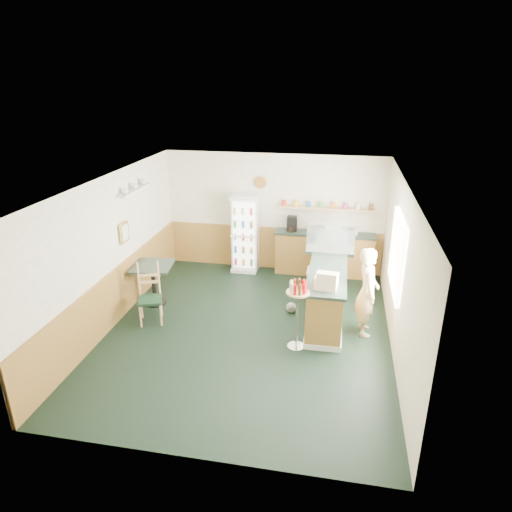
% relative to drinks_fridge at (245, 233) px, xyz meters
% --- Properties ---
extents(ground, '(6.00, 6.00, 0.00)m').
position_rel_drinks_fridge_xyz_m(ground, '(0.62, -2.74, -0.90)').
color(ground, black).
rests_on(ground, ground).
extents(room_envelope, '(5.04, 6.02, 2.72)m').
position_rel_drinks_fridge_xyz_m(room_envelope, '(0.39, -2.01, 0.63)').
color(room_envelope, white).
rests_on(room_envelope, ground).
extents(service_counter, '(0.68, 3.01, 1.01)m').
position_rel_drinks_fridge_xyz_m(service_counter, '(1.97, -1.66, -0.44)').
color(service_counter, olive).
rests_on(service_counter, ground).
extents(back_counter, '(2.24, 0.42, 1.69)m').
position_rel_drinks_fridge_xyz_m(back_counter, '(1.80, 0.06, -0.35)').
color(back_counter, olive).
rests_on(back_counter, ground).
extents(drinks_fridge, '(0.59, 0.52, 1.80)m').
position_rel_drinks_fridge_xyz_m(drinks_fridge, '(0.00, 0.00, 0.00)').
color(drinks_fridge, white).
rests_on(drinks_fridge, ground).
extents(display_case, '(0.94, 0.49, 0.54)m').
position_rel_drinks_fridge_xyz_m(display_case, '(1.97, -1.11, 0.38)').
color(display_case, silver).
rests_on(display_case, service_counter).
extents(cash_register, '(0.40, 0.42, 0.21)m').
position_rel_drinks_fridge_xyz_m(cash_register, '(1.97, -2.77, 0.22)').
color(cash_register, beige).
rests_on(cash_register, service_counter).
extents(shopkeeper, '(0.45, 0.58, 1.61)m').
position_rel_drinks_fridge_xyz_m(shopkeeper, '(2.67, -2.39, -0.09)').
color(shopkeeper, tan).
rests_on(shopkeeper, ground).
extents(condiment_stand, '(0.39, 0.39, 1.21)m').
position_rel_drinks_fridge_xyz_m(condiment_stand, '(1.53, -3.09, -0.07)').
color(condiment_stand, silver).
rests_on(condiment_stand, ground).
extents(newspaper_rack, '(0.09, 0.46, 0.54)m').
position_rel_drinks_fridge_xyz_m(newspaper_rack, '(1.61, -1.53, -0.40)').
color(newspaper_rack, black).
rests_on(newspaper_rack, ground).
extents(cafe_table, '(0.86, 0.86, 0.83)m').
position_rel_drinks_fridge_xyz_m(cafe_table, '(-1.43, -2.03, -0.31)').
color(cafe_table, black).
rests_on(cafe_table, ground).
extents(cafe_chair, '(0.54, 0.55, 1.13)m').
position_rel_drinks_fridge_xyz_m(cafe_chair, '(-1.21, -2.65, -0.31)').
color(cafe_chair, black).
rests_on(cafe_chair, ground).
extents(dog_doorstop, '(0.20, 0.26, 0.24)m').
position_rel_drinks_fridge_xyz_m(dog_doorstop, '(1.31, -1.91, -0.78)').
color(dog_doorstop, gray).
rests_on(dog_doorstop, ground).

